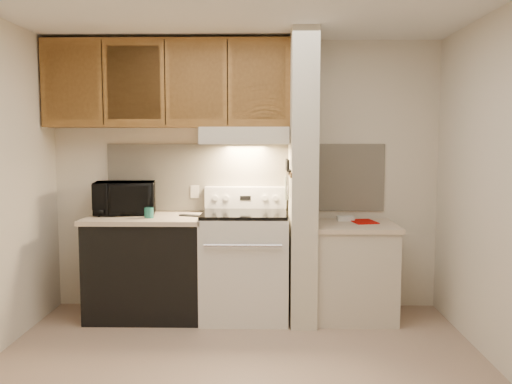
{
  "coord_description": "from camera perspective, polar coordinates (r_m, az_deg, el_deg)",
  "views": [
    {
      "loc": [
        0.18,
        -3.59,
        1.6
      ],
      "look_at": [
        0.11,
        0.75,
        1.17
      ],
      "focal_mm": 38.0,
      "sensor_mm": 36.0,
      "label": 1
    }
  ],
  "objects": [
    {
      "name": "pillar_trim",
      "position": [
        4.75,
        3.52,
        2.03
      ],
      "size": [
        0.01,
        0.7,
        0.04
      ],
      "primitive_type": "cube",
      "color": "brown",
      "rests_on": "partition_pillar"
    },
    {
      "name": "cab_door_a",
      "position": [
        5.07,
        -18.86,
        10.85
      ],
      "size": [
        0.46,
        0.01,
        0.63
      ],
      "primitive_type": "cube",
      "color": "brown",
      "rests_on": "upper_cabinets"
    },
    {
      "name": "oven_window",
      "position": [
        4.57,
        -1.36,
        -8.28
      ],
      "size": [
        0.5,
        0.01,
        0.3
      ],
      "primitive_type": "cube",
      "color": "black",
      "rests_on": "range_body"
    },
    {
      "name": "backsplash",
      "position": [
        5.09,
        -1.09,
        1.55
      ],
      "size": [
        2.6,
        0.02,
        0.63
      ],
      "primitive_type": "cube",
      "color": "beige",
      "rests_on": "wall_back"
    },
    {
      "name": "partition_pillar",
      "position": [
        4.76,
        4.91,
        1.42
      ],
      "size": [
        0.22,
        0.7,
        2.5
      ],
      "primitive_type": "cube",
      "color": "beige",
      "rests_on": "floor"
    },
    {
      "name": "cooktop",
      "position": [
        4.8,
        -1.22,
        -2.32
      ],
      "size": [
        0.74,
        0.64,
        0.03
      ],
      "primitive_type": "cube",
      "color": "black",
      "rests_on": "range_body"
    },
    {
      "name": "left_countertop",
      "position": [
        4.92,
        -11.52,
        -2.75
      ],
      "size": [
        1.04,
        0.67,
        0.04
      ],
      "primitive_type": "cube",
      "color": "beige",
      "rests_on": "dishwasher_front"
    },
    {
      "name": "cab_gap_c",
      "position": [
        4.79,
        -3.02,
        11.46
      ],
      "size": [
        0.01,
        0.01,
        0.73
      ],
      "primitive_type": "cube",
      "color": "black",
      "rests_on": "upper_cabinets"
    },
    {
      "name": "wall_back",
      "position": [
        5.11,
        -1.08,
        1.72
      ],
      "size": [
        3.6,
        2.5,
        0.02
      ],
      "primitive_type": "cube",
      "rotation": [
        1.57,
        0.0,
        0.0
      ],
      "color": "beige",
      "rests_on": "floor"
    },
    {
      "name": "range_body",
      "position": [
        4.88,
        -1.21,
        -7.84
      ],
      "size": [
        0.76,
        0.65,
        0.92
      ],
      "primitive_type": "cube",
      "color": "silver",
      "rests_on": "floor"
    },
    {
      "name": "red_folder",
      "position": [
        4.98,
        11.24,
        -3.07
      ],
      "size": [
        0.25,
        0.3,
        0.01
      ],
      "primitive_type": "cube",
      "rotation": [
        0.0,
        0.0,
        0.18
      ],
      "color": "#B10802",
      "rests_on": "right_countertop"
    },
    {
      "name": "cab_gap_a",
      "position": [
        4.99,
        -15.86,
        11.03
      ],
      "size": [
        0.01,
        0.01,
        0.73
      ],
      "primitive_type": "cube",
      "color": "black",
      "rests_on": "upper_cabinets"
    },
    {
      "name": "knife_handle_e",
      "position": [
        4.86,
        3.25,
        2.94
      ],
      "size": [
        0.02,
        0.02,
        0.1
      ],
      "primitive_type": "cylinder",
      "color": "black",
      "rests_on": "knife_strip"
    },
    {
      "name": "hood_lip",
      "position": [
        4.66,
        -1.28,
        5.41
      ],
      "size": [
        0.78,
        0.04,
        0.06
      ],
      "primitive_type": "cube",
      "color": "beige",
      "rests_on": "range_hood"
    },
    {
      "name": "cab_gap_b",
      "position": [
        4.86,
        -9.57,
        11.31
      ],
      "size": [
        0.01,
        0.01,
        0.73
      ],
      "primitive_type": "cube",
      "color": "black",
      "rests_on": "upper_cabinets"
    },
    {
      "name": "right_countertop",
      "position": [
        4.87,
        10.29,
        -3.54
      ],
      "size": [
        0.74,
        0.64,
        0.04
      ],
      "primitive_type": "cube",
      "color": "beige",
      "rests_on": "right_cab_base"
    },
    {
      "name": "range_hood",
      "position": [
        4.87,
        -1.18,
        5.95
      ],
      "size": [
        0.78,
        0.44,
        0.15
      ],
      "primitive_type": "cube",
      "color": "beige",
      "rests_on": "upper_cabinets"
    },
    {
      "name": "range_knob_right_outer",
      "position": [
        5.02,
        2.07,
        -0.64
      ],
      "size": [
        0.05,
        0.02,
        0.05
      ],
      "primitive_type": "cylinder",
      "rotation": [
        1.57,
        0.0,
        0.0
      ],
      "color": "silver",
      "rests_on": "range_backguard"
    },
    {
      "name": "knife_blade_e",
      "position": [
        4.88,
        3.24,
        1.07
      ],
      "size": [
        0.01,
        0.04,
        0.18
      ],
      "primitive_type": "cube",
      "color": "silver",
      "rests_on": "knife_strip"
    },
    {
      "name": "knife_blade_a",
      "position": [
        4.56,
        3.4,
        0.87
      ],
      "size": [
        0.01,
        0.03,
        0.16
      ],
      "primitive_type": "cube",
      "color": "silver",
      "rests_on": "knife_strip"
    },
    {
      "name": "knife_handle_d",
      "position": [
        4.77,
        3.3,
        2.88
      ],
      "size": [
        0.02,
        0.02,
        0.1
      ],
      "primitive_type": "cylinder",
      "color": "black",
      "rests_on": "knife_strip"
    },
    {
      "name": "outlet",
      "position": [
        5.13,
        -6.45,
        0.03
      ],
      "size": [
        0.08,
        0.01,
        0.12
      ],
      "primitive_type": "cube",
      "color": "beige",
      "rests_on": "backsplash"
    },
    {
      "name": "upper_cabinets",
      "position": [
        5.02,
        -9.23,
        11.13
      ],
      "size": [
        2.18,
        0.33,
        0.77
      ],
      "primitive_type": "cube",
      "color": "brown",
      "rests_on": "wall_back"
    },
    {
      "name": "cab_door_c",
      "position": [
        4.82,
        -6.32,
        11.4
      ],
      "size": [
        0.46,
        0.01,
        0.63
      ],
      "primitive_type": "cube",
      "color": "brown",
      "rests_on": "upper_cabinets"
    },
    {
      "name": "knife_handle_a",
      "position": [
        4.55,
        3.41,
        2.75
      ],
      "size": [
        0.02,
        0.02,
        0.1
      ],
      "primitive_type": "cylinder",
      "color": "black",
      "rests_on": "knife_strip"
    },
    {
      "name": "range_knob_left_outer",
      "position": [
        5.04,
        -4.31,
        -0.63
      ],
      "size": [
        0.05,
        0.02,
        0.05
      ],
      "primitive_type": "cylinder",
      "rotation": [
        1.57,
        0.0,
        0.0
      ],
      "color": "silver",
      "rests_on": "range_backguard"
    },
    {
      "name": "range_knob_left_inner",
      "position": [
        5.03,
        -3.17,
        -0.63
      ],
      "size": [
        0.05,
        0.02,
        0.05
      ],
      "primitive_type": "cylinder",
      "rotation": [
        1.57,
        0.0,
        0.0
      ],
      "color": "silver",
      "rests_on": "range_backguard"
    },
    {
      "name": "knife_handle_b",
      "position": [
        4.63,
        3.37,
        2.8
      ],
      "size": [
        0.02,
        0.02,
        0.1
      ],
      "primitive_type": "cylinder",
      "color": "black",
      "rests_on": "knife_strip"
    },
    {
      "name": "right_cab_base",
      "position": [
        4.95,
        10.2,
        -8.4
      ],
      "size": [
        0.7,
        0.6,
        0.81
      ],
      "primitive_type": "cube",
      "color": "beige",
      "rests_on": "floor"
    },
    {
      "name": "microwave",
      "position": [
        5.09,
        -13.64,
        -0.61
      ],
      "size": [
        0.59,
        0.44,
        0.3
      ],
      "primitive_type": "imported",
      "rotation": [
        0.0,
        0.0,
        0.16
      ],
      "color": "black",
      "rests_on": "left_countertop"
    },
    {
      "name": "knife_blade_c",
      "position": [
        4.7,
        3.32,
        0.77
      ],
      "size": [
        0.01,
        0.04,
        0.2
      ],
      "primitive_type": "cube",
      "color": "silver",
      "rests_on": "knife_strip"
    },
    {
      "name": "knife_strip",
      "position": [
        4.7,
        3.47,
        2.24
      ],
      "size": [
        0.02,
        0.42,
        0.04
      ],
      "primitive_type": "cube",
      "color": "black",
      "rests_on": "partition_pillar"
    },
    {
      "name": "wall_right",
      "position": [
        3.95,
        25.12,
        0.06
      ],
      "size": [
        0.02,
        3.0,
        2.5
      ],
      "primitive_type": "cube",
      "color": "beige",
      "rests_on": "floor"
    },
    {
      "name": "spoon_rest",
      "position": [
        4.86,
        -6.89,
        -2.47
      ],
      "size": [
        0.21,
        0.13,
        0.01
      ],
      "primitive_type": "cube",
      "rotation": [
        0.0,
        0.0,
        -0.36
      ],
      "color": "black",
      "rests_on": "left_countertop"
    },
    {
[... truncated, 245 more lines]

